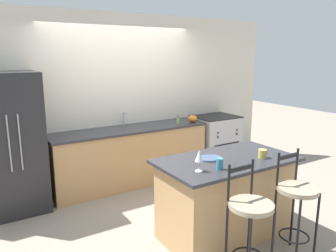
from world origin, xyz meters
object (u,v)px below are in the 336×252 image
object	(u,v)px
bar_stool_far	(296,200)
pumpkin_decoration	(193,119)
dinner_plate	(209,158)
wine_glass	(199,156)
bar_stool_near	(250,217)
tumbler_cup	(220,164)
oven_range	(215,141)
refrigerator	(12,143)
soap_bottle	(178,120)
coffee_mug	(263,154)

from	to	relation	value
bar_stool_far	pumpkin_decoration	distance (m)	2.61
dinner_plate	wine_glass	size ratio (longest dim) A/B	1.23
bar_stool_near	tumbler_cup	distance (m)	0.60
oven_range	bar_stool_near	world-z (taller)	bar_stool_near
refrigerator	wine_glass	xyz separation A→B (m)	(1.45, -2.12, 0.16)
bar_stool_near	bar_stool_far	size ratio (longest dim) A/B	1.00
oven_range	dinner_plate	bearing A→B (deg)	-131.14
pumpkin_decoration	bar_stool_near	bearing A→B (deg)	-115.14
bar_stool_far	soap_bottle	size ratio (longest dim) A/B	7.77
tumbler_cup	soap_bottle	world-z (taller)	soap_bottle
refrigerator	soap_bottle	world-z (taller)	refrigerator
oven_range	soap_bottle	bearing A→B (deg)	-172.39
bar_stool_far	refrigerator	bearing A→B (deg)	130.86
refrigerator	bar_stool_far	bearing A→B (deg)	-49.14
coffee_mug	oven_range	bearing A→B (deg)	62.62
refrigerator	dinner_plate	size ratio (longest dim) A/B	6.86
bar_stool_far	wine_glass	world-z (taller)	wine_glass
refrigerator	oven_range	bearing A→B (deg)	0.39
wine_glass	coffee_mug	size ratio (longest dim) A/B	1.75
dinner_plate	wine_glass	bearing A→B (deg)	-142.61
oven_range	wine_glass	distance (m)	2.98
dinner_plate	soap_bottle	xyz separation A→B (m)	(0.74, 1.76, 0.05)
tumbler_cup	soap_bottle	size ratio (longest dim) A/B	0.81
coffee_mug	pumpkin_decoration	bearing A→B (deg)	75.93
pumpkin_decoration	soap_bottle	world-z (taller)	pumpkin_decoration
refrigerator	bar_stool_near	xyz separation A→B (m)	(1.63, -2.66, -0.30)
dinner_plate	tumbler_cup	world-z (taller)	tumbler_cup
pumpkin_decoration	dinner_plate	bearing A→B (deg)	-120.50
oven_range	tumbler_cup	bearing A→B (deg)	-128.80
bar_stool_far	soap_bottle	world-z (taller)	bar_stool_far
tumbler_cup	bar_stool_near	bearing A→B (deg)	-94.15
bar_stool_near	pumpkin_decoration	xyz separation A→B (m)	(1.19, 2.54, 0.36)
wine_glass	soap_bottle	size ratio (longest dim) A/B	1.54
coffee_mug	soap_bottle	xyz separation A→B (m)	(0.22, 2.05, 0.01)
dinner_plate	tumbler_cup	size ratio (longest dim) A/B	2.33
bar_stool_far	dinner_plate	distance (m)	0.98
refrigerator	wine_glass	size ratio (longest dim) A/B	8.43
oven_range	dinner_plate	world-z (taller)	oven_range
oven_range	pumpkin_decoration	distance (m)	0.81
soap_bottle	wine_glass	bearing A→B (deg)	-118.09
soap_bottle	bar_stool_far	bearing A→B (deg)	-95.41
refrigerator	bar_stool_near	bearing A→B (deg)	-58.52
dinner_plate	coffee_mug	bearing A→B (deg)	-29.23
oven_range	wine_glass	xyz separation A→B (m)	(-1.99, -2.14, 0.61)
bar_stool_near	wine_glass	size ratio (longest dim) A/B	5.06
oven_range	tumbler_cup	distance (m)	2.88
dinner_plate	tumbler_cup	bearing A→B (deg)	-111.95
refrigerator	pumpkin_decoration	size ratio (longest dim) A/B	11.79
soap_bottle	tumbler_cup	bearing A→B (deg)	-112.58
bar_stool_near	dinner_plate	xyz separation A→B (m)	(0.17, 0.80, 0.31)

